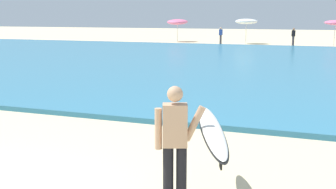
# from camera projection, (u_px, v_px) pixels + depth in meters

# --- Properties ---
(sea) EXTENTS (120.00, 28.00, 0.14)m
(sea) POSITION_uv_depth(u_px,v_px,m) (233.00, 62.00, 23.49)
(sea) COLOR teal
(sea) RESTS_ON ground
(surfer_with_board) EXTENTS (1.34, 2.61, 1.73)m
(surfer_with_board) POSITION_uv_depth(u_px,v_px,m) (193.00, 136.00, 5.75)
(surfer_with_board) COLOR black
(surfer_with_board) RESTS_ON ground
(beach_umbrella_0) EXTENTS (2.16, 2.19, 2.38)m
(beach_umbrella_0) POSITION_uv_depth(u_px,v_px,m) (177.00, 22.00, 43.06)
(beach_umbrella_0) COLOR beige
(beach_umbrella_0) RESTS_ON ground
(beach_umbrella_1) EXTENTS (2.12, 2.12, 2.38)m
(beach_umbrella_1) POSITION_uv_depth(u_px,v_px,m) (246.00, 21.00, 39.83)
(beach_umbrella_1) COLOR beige
(beach_umbrella_1) RESTS_ON ground
(beach_umbrella_2) EXTENTS (1.87, 1.88, 2.31)m
(beach_umbrella_2) POSITION_uv_depth(u_px,v_px,m) (335.00, 23.00, 36.78)
(beach_umbrella_2) COLOR beige
(beach_umbrella_2) RESTS_ON ground
(beachgoer_near_row_left) EXTENTS (0.32, 0.20, 1.58)m
(beachgoer_near_row_left) POSITION_uv_depth(u_px,v_px,m) (293.00, 36.00, 37.11)
(beachgoer_near_row_left) COLOR #383842
(beachgoer_near_row_left) RESTS_ON ground
(beachgoer_near_row_right) EXTENTS (0.32, 0.20, 1.58)m
(beachgoer_near_row_right) POSITION_uv_depth(u_px,v_px,m) (221.00, 35.00, 39.54)
(beachgoer_near_row_right) COLOR #383842
(beachgoer_near_row_right) RESTS_ON ground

